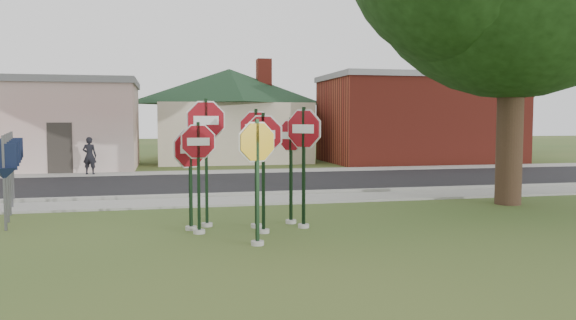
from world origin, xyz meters
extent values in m
plane|color=#314F1D|center=(0.00, 0.00, 0.00)|extent=(120.00, 120.00, 0.00)
cube|color=gray|center=(0.00, 5.50, 0.03)|extent=(60.00, 1.60, 0.06)
cube|color=black|center=(0.00, 10.00, 0.02)|extent=(60.00, 7.00, 0.04)
cube|color=gray|center=(0.00, 14.30, 0.03)|extent=(60.00, 1.60, 0.06)
cube|color=gray|center=(0.00, 6.50, 0.07)|extent=(60.00, 0.20, 0.14)
cylinder|color=#A19E96|center=(0.23, 1.07, 0.04)|extent=(0.24, 0.24, 0.08)
cube|color=black|center=(0.23, 1.07, 1.23)|extent=(0.08, 0.07, 2.46)
cylinder|color=white|center=(0.23, 1.07, 2.02)|extent=(1.01, 0.47, 1.10)
cylinder|color=maroon|center=(0.23, 1.07, 2.02)|extent=(0.93, 0.44, 1.02)
cube|color=white|center=(0.23, 1.07, 2.02)|extent=(0.47, 0.22, 0.18)
cylinder|color=#A19E96|center=(-0.07, 0.00, 0.04)|extent=(0.24, 0.24, 0.08)
cube|color=black|center=(-0.07, 0.00, 1.17)|extent=(0.07, 0.07, 2.33)
cylinder|color=white|center=(-0.07, 0.00, 1.92)|extent=(0.99, 0.36, 1.04)
cylinder|color=yellow|center=(-0.07, 0.00, 1.92)|extent=(0.92, 0.34, 0.96)
cylinder|color=#A19E96|center=(-1.06, 1.31, 0.04)|extent=(0.24, 0.24, 0.08)
cube|color=black|center=(-1.06, 1.31, 1.14)|extent=(0.06, 0.05, 2.28)
cylinder|color=white|center=(-1.06, 1.31, 1.88)|extent=(0.98, 0.06, 0.98)
cylinder|color=maroon|center=(-1.06, 1.31, 1.88)|extent=(0.91, 0.06, 0.91)
cube|color=white|center=(-1.06, 1.31, 1.88)|extent=(0.45, 0.03, 0.16)
cylinder|color=#A19E96|center=(1.17, 1.44, 0.04)|extent=(0.24, 0.24, 0.08)
cube|color=black|center=(1.17, 1.44, 1.30)|extent=(0.08, 0.08, 2.59)
cylinder|color=white|center=(1.17, 1.44, 2.13)|extent=(0.80, 0.87, 1.17)
cylinder|color=maroon|center=(1.17, 1.44, 2.13)|extent=(0.75, 0.81, 1.08)
cube|color=white|center=(1.17, 1.44, 2.13)|extent=(0.37, 0.40, 0.19)
cylinder|color=#A19E96|center=(0.19, 1.68, 0.04)|extent=(0.24, 0.24, 0.08)
cube|color=black|center=(0.19, 1.68, 1.28)|extent=(0.07, 0.07, 2.55)
cylinder|color=white|center=(0.19, 1.68, 2.15)|extent=(0.95, 0.34, 1.00)
cylinder|color=maroon|center=(0.19, 1.68, 2.15)|extent=(0.88, 0.32, 0.93)
cube|color=white|center=(0.19, 1.68, 2.15)|extent=(0.44, 0.16, 0.16)
cylinder|color=#A19E96|center=(-0.85, 2.04, 0.04)|extent=(0.24, 0.24, 0.08)
cube|color=black|center=(-0.85, 2.04, 1.39)|extent=(0.06, 0.06, 2.77)
cylinder|color=white|center=(-0.85, 2.04, 2.31)|extent=(1.17, 0.12, 1.17)
cylinder|color=maroon|center=(-0.85, 2.04, 2.31)|extent=(1.08, 0.12, 1.09)
cube|color=white|center=(-0.85, 2.04, 2.31)|extent=(0.54, 0.06, 0.19)
cylinder|color=#A19E96|center=(1.02, 2.00, 0.04)|extent=(0.24, 0.24, 0.08)
cube|color=black|center=(1.02, 2.00, 1.19)|extent=(0.08, 0.08, 2.37)
cylinder|color=white|center=(1.02, 2.00, 1.97)|extent=(0.66, 0.75, 0.98)
cylinder|color=maroon|center=(1.02, 2.00, 1.97)|extent=(0.61, 0.70, 0.91)
cube|color=white|center=(1.02, 2.00, 1.97)|extent=(0.31, 0.35, 0.16)
cylinder|color=#A19E96|center=(-1.20, 1.72, 0.04)|extent=(0.24, 0.24, 0.08)
cube|color=black|center=(-1.20, 1.72, 1.08)|extent=(0.08, 0.07, 2.17)
cylinder|color=white|center=(-1.20, 1.72, 1.72)|extent=(0.97, 0.60, 1.13)
cylinder|color=maroon|center=(-1.20, 1.72, 1.72)|extent=(0.90, 0.56, 1.04)
cube|color=white|center=(-1.20, 1.72, 1.72)|extent=(0.45, 0.28, 0.18)
cube|color=#59595E|center=(-5.00, 2.50, 1.00)|extent=(0.05, 0.05, 2.00)
cube|color=black|center=(-5.00, 2.50, 1.55)|extent=(0.55, 0.13, 0.55)
cone|color=black|center=(-5.00, 2.50, 1.20)|extent=(0.65, 0.65, 0.25)
cube|color=#59595E|center=(-5.20, 3.50, 1.00)|extent=(0.05, 0.05, 2.00)
cube|color=black|center=(-5.20, 3.50, 1.55)|extent=(0.55, 0.09, 0.55)
cone|color=black|center=(-5.20, 3.50, 1.20)|extent=(0.62, 0.62, 0.25)
cube|color=#59595E|center=(-5.40, 4.50, 1.00)|extent=(0.05, 0.05, 2.00)
cube|color=black|center=(-5.40, 4.50, 1.55)|extent=(0.55, 0.05, 0.55)
cone|color=black|center=(-5.40, 4.50, 1.20)|extent=(0.58, 0.58, 0.25)
cube|color=#59595E|center=(-5.60, 5.50, 1.00)|extent=(0.05, 0.05, 2.00)
cube|color=black|center=(-5.60, 5.50, 1.55)|extent=(0.55, 0.05, 0.55)
cone|color=black|center=(-5.60, 5.50, 1.20)|extent=(0.58, 0.58, 0.25)
cube|color=#59595E|center=(-5.80, 6.50, 1.00)|extent=(0.05, 0.05, 2.00)
cube|color=black|center=(-5.80, 6.50, 1.55)|extent=(0.55, 0.09, 0.55)
cone|color=black|center=(-5.80, 6.50, 1.20)|extent=(0.62, 0.62, 0.25)
cube|color=silver|center=(-9.00, 18.00, 2.00)|extent=(12.00, 6.00, 4.00)
cube|color=gray|center=(-9.00, 18.00, 4.05)|extent=(12.20, 6.20, 0.30)
cube|color=#332D28|center=(-6.00, 15.02, 1.10)|extent=(1.00, 0.10, 2.20)
cube|color=beige|center=(2.00, 22.00, 1.60)|extent=(8.00, 8.00, 3.20)
pyramid|color=black|center=(2.00, 22.00, 5.20)|extent=(11.60, 11.60, 2.00)
cube|color=maroon|center=(4.00, 22.00, 5.00)|extent=(0.80, 0.80, 1.60)
cube|color=maroon|center=(12.00, 18.50, 2.25)|extent=(10.00, 6.00, 4.50)
cube|color=gray|center=(12.00, 18.50, 4.60)|extent=(10.20, 6.20, 0.30)
cube|color=white|center=(10.00, 15.55, 2.60)|extent=(2.00, 0.08, 0.90)
cylinder|color=black|center=(7.50, 3.50, 2.76)|extent=(0.70, 0.70, 5.52)
cylinder|color=black|center=(22.00, 26.00, 2.00)|extent=(0.50, 0.50, 4.00)
sphere|color=black|center=(22.00, 26.00, 5.60)|extent=(5.60, 5.60, 5.60)
imported|color=black|center=(-4.73, 14.26, 0.84)|extent=(0.63, 0.48, 1.55)
camera|label=1|loc=(-1.76, -10.13, 2.33)|focal=35.00mm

